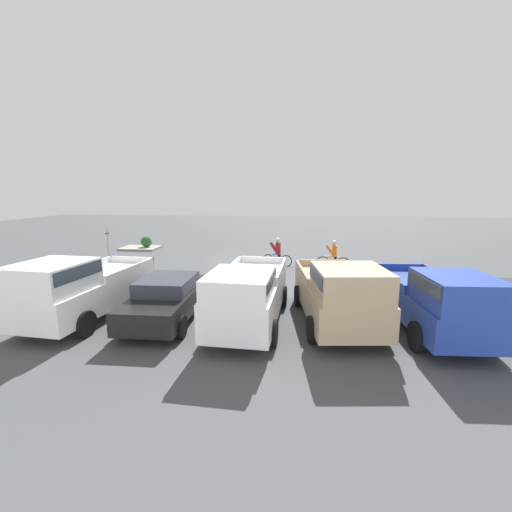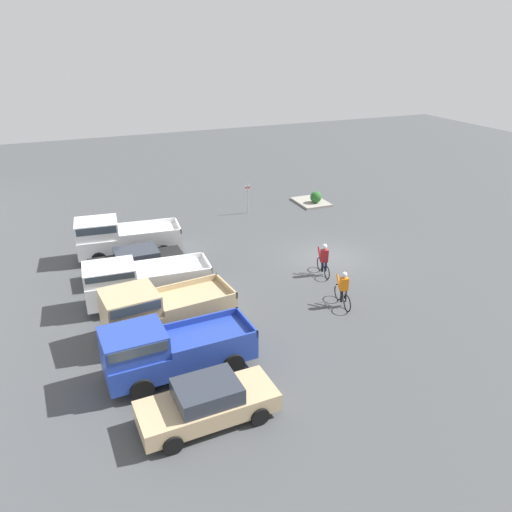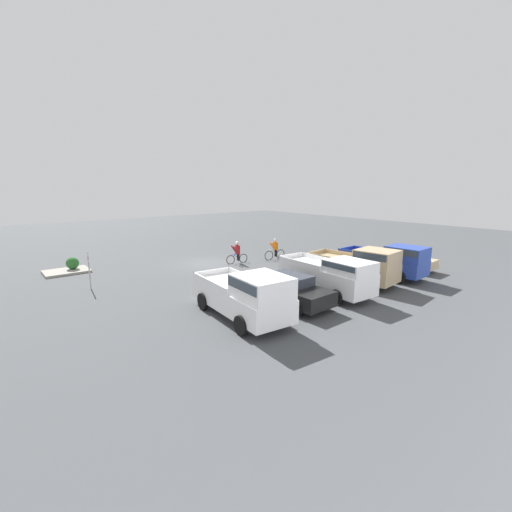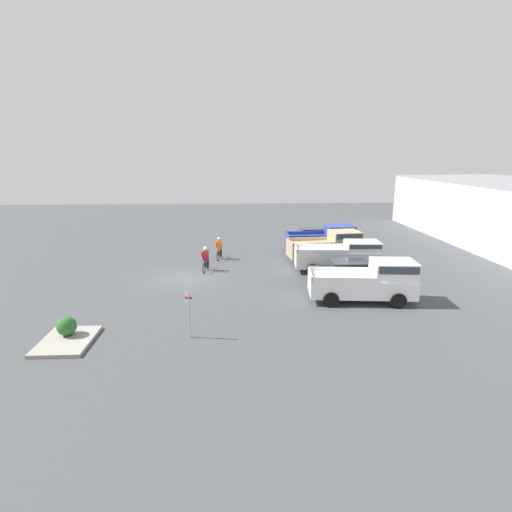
{
  "view_description": "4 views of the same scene",
  "coord_description": "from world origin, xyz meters",
  "px_view_note": "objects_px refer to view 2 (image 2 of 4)",
  "views": [
    {
      "loc": [
        -2.32,
        20.73,
        4.27
      ],
      "look_at": [
        -0.75,
        4.56,
        1.2
      ],
      "focal_mm": 24.0,
      "sensor_mm": 36.0,
      "label": 1
    },
    {
      "loc": [
        -21.5,
        13.19,
        11.33
      ],
      "look_at": [
        -0.75,
        4.56,
        1.2
      ],
      "focal_mm": 35.0,
      "sensor_mm": 36.0,
      "label": 2
    },
    {
      "loc": [
        13.06,
        21.41,
        5.68
      ],
      "look_at": [
        -0.75,
        4.56,
        1.2
      ],
      "focal_mm": 24.0,
      "sensor_mm": 36.0,
      "label": 3
    },
    {
      "loc": [
        24.32,
        3.38,
        7.55
      ],
      "look_at": [
        -0.75,
        4.56,
        1.2
      ],
      "focal_mm": 28.0,
      "sensor_mm": 36.0,
      "label": 4
    }
  ],
  "objects_px": {
    "pickup_truck_0": "(167,349)",
    "sedan_1": "(137,263)",
    "cyclist_1": "(343,289)",
    "shrub": "(316,197)",
    "fire_lane_sign": "(248,195)",
    "cyclist_0": "(324,259)",
    "pickup_truck_3": "(120,237)",
    "pickup_truck_1": "(159,310)",
    "pickup_truck_2": "(141,281)",
    "sedan_0": "(208,402)"
  },
  "relations": [
    {
      "from": "pickup_truck_1",
      "to": "cyclist_1",
      "type": "distance_m",
      "value": 8.18
    },
    {
      "from": "sedan_1",
      "to": "pickup_truck_3",
      "type": "bearing_deg",
      "value": 7.59
    },
    {
      "from": "sedan_1",
      "to": "fire_lane_sign",
      "type": "height_order",
      "value": "fire_lane_sign"
    },
    {
      "from": "fire_lane_sign",
      "to": "shrub",
      "type": "xyz_separation_m",
      "value": [
        -0.16,
        -5.18,
        -0.73
      ]
    },
    {
      "from": "cyclist_1",
      "to": "shrub",
      "type": "height_order",
      "value": "cyclist_1"
    },
    {
      "from": "cyclist_1",
      "to": "pickup_truck_0",
      "type": "bearing_deg",
      "value": 102.9
    },
    {
      "from": "cyclist_1",
      "to": "shrub",
      "type": "bearing_deg",
      "value": -24.03
    },
    {
      "from": "pickup_truck_0",
      "to": "sedan_1",
      "type": "height_order",
      "value": "pickup_truck_0"
    },
    {
      "from": "pickup_truck_2",
      "to": "shrub",
      "type": "distance_m",
      "value": 17.05
    },
    {
      "from": "pickup_truck_1",
      "to": "pickup_truck_3",
      "type": "relative_size",
      "value": 0.96
    },
    {
      "from": "pickup_truck_1",
      "to": "fire_lane_sign",
      "type": "bearing_deg",
      "value": -35.24
    },
    {
      "from": "pickup_truck_0",
      "to": "sedan_1",
      "type": "bearing_deg",
      "value": -3.13
    },
    {
      "from": "fire_lane_sign",
      "to": "pickup_truck_3",
      "type": "bearing_deg",
      "value": 113.79
    },
    {
      "from": "sedan_0",
      "to": "shrub",
      "type": "bearing_deg",
      "value": -37.48
    },
    {
      "from": "sedan_1",
      "to": "cyclist_0",
      "type": "xyz_separation_m",
      "value": [
        -3.38,
        -8.77,
        0.11
      ]
    },
    {
      "from": "cyclist_0",
      "to": "pickup_truck_2",
      "type": "bearing_deg",
      "value": 86.2
    },
    {
      "from": "pickup_truck_1",
      "to": "shrub",
      "type": "relative_size",
      "value": 6.64
    },
    {
      "from": "pickup_truck_2",
      "to": "cyclist_0",
      "type": "height_order",
      "value": "pickup_truck_2"
    },
    {
      "from": "pickup_truck_0",
      "to": "pickup_truck_1",
      "type": "relative_size",
      "value": 1.01
    },
    {
      "from": "pickup_truck_3",
      "to": "sedan_0",
      "type": "bearing_deg",
      "value": -177.82
    },
    {
      "from": "sedan_0",
      "to": "cyclist_0",
      "type": "distance_m",
      "value": 11.64
    },
    {
      "from": "pickup_truck_3",
      "to": "cyclist_1",
      "type": "distance_m",
      "value": 12.54
    },
    {
      "from": "sedan_1",
      "to": "fire_lane_sign",
      "type": "relative_size",
      "value": 2.19
    },
    {
      "from": "pickup_truck_1",
      "to": "sedan_1",
      "type": "height_order",
      "value": "pickup_truck_1"
    },
    {
      "from": "cyclist_0",
      "to": "shrub",
      "type": "distance_m",
      "value": 11.28
    },
    {
      "from": "sedan_0",
      "to": "pickup_truck_1",
      "type": "relative_size",
      "value": 0.83
    },
    {
      "from": "shrub",
      "to": "sedan_1",
      "type": "bearing_deg",
      "value": 115.72
    },
    {
      "from": "pickup_truck_1",
      "to": "fire_lane_sign",
      "type": "xyz_separation_m",
      "value": [
        12.49,
        -8.82,
        0.17
      ]
    },
    {
      "from": "sedan_0",
      "to": "pickup_truck_3",
      "type": "relative_size",
      "value": 0.79
    },
    {
      "from": "sedan_1",
      "to": "pickup_truck_3",
      "type": "relative_size",
      "value": 0.83
    },
    {
      "from": "cyclist_0",
      "to": "pickup_truck_3",
      "type": "bearing_deg",
      "value": 55.78
    },
    {
      "from": "pickup_truck_1",
      "to": "pickup_truck_2",
      "type": "bearing_deg",
      "value": 3.58
    },
    {
      "from": "pickup_truck_0",
      "to": "sedan_1",
      "type": "distance_m",
      "value": 8.44
    },
    {
      "from": "sedan_1",
      "to": "cyclist_1",
      "type": "bearing_deg",
      "value": -129.03
    },
    {
      "from": "fire_lane_sign",
      "to": "cyclist_0",
      "type": "bearing_deg",
      "value": -179.55
    },
    {
      "from": "pickup_truck_2",
      "to": "sedan_1",
      "type": "bearing_deg",
      "value": -6.38
    },
    {
      "from": "pickup_truck_0",
      "to": "cyclist_1",
      "type": "xyz_separation_m",
      "value": [
        1.94,
        -8.46,
        -0.27
      ]
    },
    {
      "from": "sedan_1",
      "to": "fire_lane_sign",
      "type": "bearing_deg",
      "value": -51.78
    },
    {
      "from": "sedan_0",
      "to": "cyclist_1",
      "type": "bearing_deg",
      "value": -58.98
    },
    {
      "from": "pickup_truck_0",
      "to": "fire_lane_sign",
      "type": "relative_size",
      "value": 2.55
    },
    {
      "from": "cyclist_0",
      "to": "fire_lane_sign",
      "type": "height_order",
      "value": "fire_lane_sign"
    },
    {
      "from": "pickup_truck_2",
      "to": "sedan_1",
      "type": "height_order",
      "value": "pickup_truck_2"
    },
    {
      "from": "pickup_truck_2",
      "to": "shrub",
      "type": "height_order",
      "value": "pickup_truck_2"
    },
    {
      "from": "pickup_truck_1",
      "to": "pickup_truck_3",
      "type": "distance_m",
      "value": 8.49
    },
    {
      "from": "pickup_truck_0",
      "to": "cyclist_0",
      "type": "relative_size",
      "value": 3.1
    },
    {
      "from": "sedan_1",
      "to": "shrub",
      "type": "xyz_separation_m",
      "value": [
        6.68,
        -13.87,
        -0.19
      ]
    },
    {
      "from": "pickup_truck_3",
      "to": "pickup_truck_1",
      "type": "bearing_deg",
      "value": -178.32
    },
    {
      "from": "pickup_truck_3",
      "to": "cyclist_0",
      "type": "xyz_separation_m",
      "value": [
        -6.22,
        -9.15,
        -0.29
      ]
    },
    {
      "from": "pickup_truck_3",
      "to": "cyclist_1",
      "type": "xyz_separation_m",
      "value": [
        -9.33,
        -8.38,
        -0.32
      ]
    },
    {
      "from": "pickup_truck_3",
      "to": "shrub",
      "type": "height_order",
      "value": "pickup_truck_3"
    }
  ]
}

